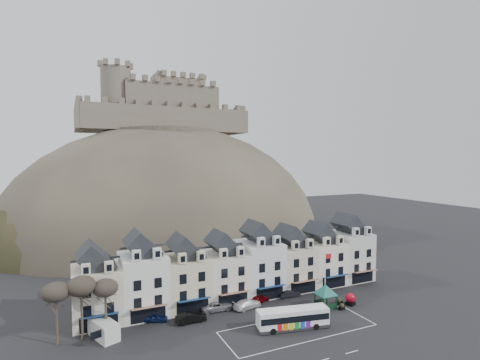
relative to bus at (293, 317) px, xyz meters
name	(u,v)px	position (x,y,z in m)	size (l,w,h in m)	color
ground	(291,335)	(-1.27, -1.57, -1.61)	(300.00, 300.00, 0.00)	black
coach_bay_markings	(298,328)	(0.73, -0.32, -1.61)	(22.00, 7.50, 0.01)	silver
townhouse_terrace	(242,266)	(-1.13, 14.40, 3.69)	(54.40, 9.35, 11.80)	silver
castle_hill	(172,236)	(-0.02, 67.39, -1.50)	(100.00, 76.00, 68.00)	#3B352E
castle	(163,107)	(-0.77, 74.37, 38.59)	(50.20, 22.20, 22.00)	#675D4F
tree_left_far	(56,293)	(-30.27, 8.93, 5.29)	(3.61, 3.61, 8.24)	#31261F
tree_left_mid	(81,287)	(-27.27, 8.93, 5.64)	(3.78, 3.78, 8.64)	#31261F
tree_left_near	(105,288)	(-24.27, 8.93, 4.95)	(3.43, 3.43, 7.84)	#31261F
bus	(293,317)	(0.00, 0.00, 0.00)	(10.56, 4.37, 2.90)	#262628
bus_shelter	(326,290)	(8.89, 4.10, 1.32)	(5.93, 5.93, 3.76)	black
red_buoy	(350,299)	(13.33, 3.30, -0.62)	(1.71, 1.71, 1.93)	black
flagpole	(326,275)	(9.36, 4.74, 3.44)	(1.28, 0.14, 8.83)	silver
white_van	(104,329)	(-24.63, 8.31, -0.43)	(3.90, 5.57, 2.33)	silver
planter_west	(342,307)	(10.73, 2.31, -1.11)	(1.07, 0.72, 1.03)	black
planter_east	(339,301)	(11.73, 4.15, -1.07)	(1.16, 0.78, 1.11)	black
car_navy	(155,317)	(-17.27, 10.43, -0.99)	(1.46, 3.62, 1.23)	#0D1944
car_black	(191,318)	(-12.57, 7.93, -0.86)	(1.57, 4.50, 1.48)	black
car_silver	(216,306)	(-7.58, 10.43, -0.87)	(2.44, 5.20, 1.47)	#94969B
car_white	(247,304)	(-2.75, 9.12, -0.88)	(2.02, 4.96, 1.44)	white
car_maroon	(260,298)	(0.22, 10.43, -0.93)	(1.60, 3.97, 1.35)	#540409
car_charcoal	(289,293)	(5.94, 10.43, -0.95)	(1.38, 3.97, 1.31)	black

